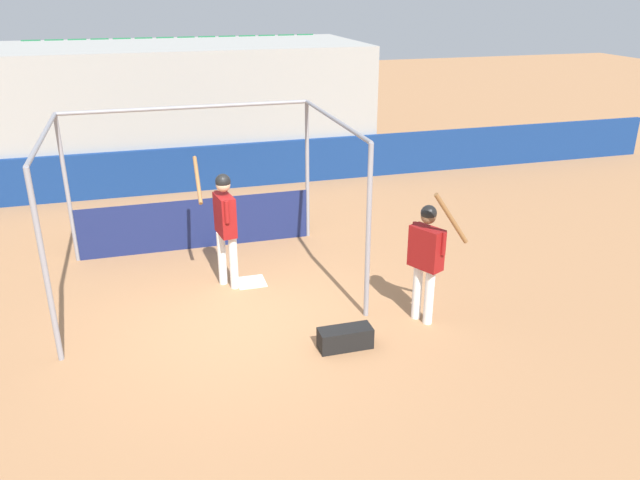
{
  "coord_description": "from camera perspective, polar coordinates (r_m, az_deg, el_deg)",
  "views": [
    {
      "loc": [
        -1.14,
        -7.71,
        4.39
      ],
      "look_at": [
        1.16,
        0.22,
        1.0
      ],
      "focal_mm": 35.0,
      "sensor_mm": 36.0,
      "label": 1
    }
  ],
  "objects": [
    {
      "name": "ground_plane",
      "position": [
        8.95,
        -6.8,
        -7.23
      ],
      "size": [
        60.0,
        60.0,
        0.0
      ],
      "primitive_type": "plane",
      "color": "#A8754C"
    },
    {
      "name": "outfield_wall",
      "position": [
        14.52,
        -11.13,
        6.41
      ],
      "size": [
        24.0,
        0.12,
        1.02
      ],
      "color": "navy",
      "rests_on": "ground"
    },
    {
      "name": "bleacher_section",
      "position": [
        16.29,
        -12.15,
        11.79
      ],
      "size": [
        8.7,
        4.0,
        3.1
      ],
      "color": "#9E9E99",
      "rests_on": "ground"
    },
    {
      "name": "batting_cage",
      "position": [
        10.51,
        -11.14,
        3.53
      ],
      "size": [
        4.16,
        3.26,
        2.54
      ],
      "color": "gray",
      "rests_on": "ground"
    },
    {
      "name": "home_plate",
      "position": [
        9.99,
        -6.31,
        -3.84
      ],
      "size": [
        0.44,
        0.44,
        0.02
      ],
      "color": "white",
      "rests_on": "ground"
    },
    {
      "name": "player_batter",
      "position": [
        9.52,
        -8.73,
        1.9
      ],
      "size": [
        0.53,
        0.91,
        1.97
      ],
      "rotation": [
        0.0,
        0.0,
        1.72
      ],
      "color": "white",
      "rests_on": "ground"
    },
    {
      "name": "player_waiting",
      "position": [
        8.53,
        9.72,
        -1.2
      ],
      "size": [
        0.63,
        0.65,
        2.0
      ],
      "rotation": [
        0.0,
        0.0,
        -1.11
      ],
      "color": "white",
      "rests_on": "ground"
    },
    {
      "name": "equipment_bag",
      "position": [
        8.19,
        2.32,
        -8.94
      ],
      "size": [
        0.7,
        0.28,
        0.28
      ],
      "color": "black",
      "rests_on": "ground"
    }
  ]
}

